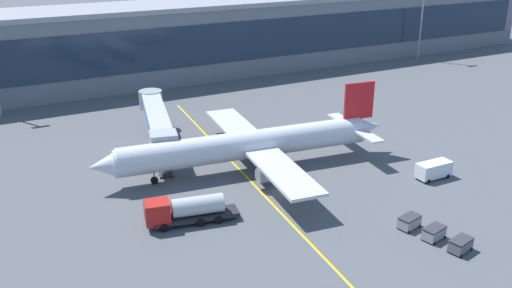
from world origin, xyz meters
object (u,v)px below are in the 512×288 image
fuel_tanker (185,210)px  baggage_cart_0 (461,245)px  main_airliner (248,145)px  baggage_cart_2 (409,222)px  baggage_cart_1 (434,233)px  crew_van (434,169)px

fuel_tanker → baggage_cart_0: fuel_tanker is taller
main_airliner → baggage_cart_0: (10.28, -29.38, -2.97)m
baggage_cart_2 → main_airliner: bearing=110.9°
baggage_cart_1 → crew_van: bearing=45.7°
fuel_tanker → baggage_cart_2: 25.63m
crew_van → baggage_cart_0: bearing=-126.0°
main_airliner → crew_van: (21.21, -14.32, -2.44)m
baggage_cart_0 → baggage_cart_1: (-0.71, 3.12, 0.00)m
baggage_cart_0 → baggage_cart_2: 6.40m
fuel_tanker → baggage_cart_2: bearing=-29.9°
fuel_tanker → crew_van: fuel_tanker is taller
fuel_tanker → baggage_cart_2: (22.20, -12.78, -0.96)m
main_airliner → baggage_cart_2: (8.85, -23.14, -2.97)m
baggage_cart_0 → baggage_cart_2: size_ratio=1.00×
baggage_cart_1 → baggage_cart_2: bearing=102.8°
fuel_tanker → baggage_cart_2: fuel_tanker is taller
fuel_tanker → crew_van: (34.56, -3.96, -0.43)m
fuel_tanker → baggage_cart_0: 30.34m
main_airliner → baggage_cart_2: 24.96m
baggage_cart_0 → baggage_cart_2: (-1.42, 6.24, 0.00)m
fuel_tanker → baggage_cart_2: size_ratio=3.79×
main_airliner → fuel_tanker: size_ratio=3.91×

